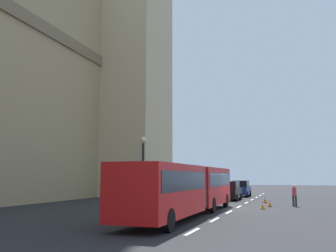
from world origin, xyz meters
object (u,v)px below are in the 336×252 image
(traffic_cone_east, at_px, (265,200))
(pedestrian_near_cones, at_px, (294,195))
(articulated_bus, at_px, (187,186))
(sedan_trailing, at_px, (241,189))
(traffic_cone_west, at_px, (263,205))
(traffic_cone_middle, at_px, (270,203))
(street_lamp, at_px, (143,166))
(sedan_lead, at_px, (230,191))

(traffic_cone_east, height_order, pedestrian_near_cones, pedestrian_near_cones)
(articulated_bus, relative_size, sedan_trailing, 3.74)
(traffic_cone_west, height_order, traffic_cone_east, same)
(traffic_cone_west, bearing_deg, sedan_trailing, 12.75)
(traffic_cone_middle, bearing_deg, sedan_trailing, 16.10)
(traffic_cone_east, distance_m, street_lamp, 12.08)
(street_lamp, bearing_deg, traffic_cone_west, -76.63)
(articulated_bus, xyz_separation_m, traffic_cone_east, (12.54, -3.60, -1.46))
(traffic_cone_middle, bearing_deg, traffic_cone_east, 9.08)
(traffic_cone_east, bearing_deg, articulated_bus, 164.00)
(pedestrian_near_cones, bearing_deg, traffic_cone_west, 146.95)
(sedan_trailing, xyz_separation_m, street_lamp, (-18.53, 4.68, 2.14))
(sedan_trailing, relative_size, pedestrian_near_cones, 2.60)
(sedan_trailing, xyz_separation_m, traffic_cone_west, (-16.53, -3.74, -0.63))
(articulated_bus, relative_size, street_lamp, 3.12)
(articulated_bus, height_order, traffic_cone_east, articulated_bus)
(articulated_bus, bearing_deg, street_lamp, 48.27)
(street_lamp, relative_size, pedestrian_near_cones, 3.12)
(traffic_cone_west, xyz_separation_m, traffic_cone_east, (6.52, 0.32, 0.00))
(sedan_lead, height_order, traffic_cone_middle, sedan_lead)
(traffic_cone_west, relative_size, traffic_cone_middle, 1.00)
(sedan_trailing, distance_m, traffic_cone_west, 16.96)
(sedan_lead, bearing_deg, traffic_cone_middle, -148.97)
(street_lamp, bearing_deg, traffic_cone_middle, -63.42)
(traffic_cone_middle, relative_size, street_lamp, 0.11)
(traffic_cone_west, relative_size, pedestrian_near_cones, 0.34)
(sedan_lead, bearing_deg, street_lamp, 158.38)
(sedan_trailing, bearing_deg, street_lamp, 165.82)
(sedan_lead, relative_size, traffic_cone_middle, 7.59)
(articulated_bus, bearing_deg, traffic_cone_middle, -26.86)
(sedan_lead, xyz_separation_m, traffic_cone_west, (-9.42, -3.90, -0.63))
(traffic_cone_middle, height_order, street_lamp, street_lamp)
(sedan_trailing, xyz_separation_m, pedestrian_near_cones, (-13.22, -5.89, -0.00))
(articulated_bus, relative_size, sedan_lead, 3.74)
(sedan_lead, relative_size, street_lamp, 0.83)
(articulated_bus, xyz_separation_m, pedestrian_near_cones, (9.33, -6.07, -0.83))
(traffic_cone_west, height_order, pedestrian_near_cones, pedestrian_near_cones)
(traffic_cone_east, height_order, street_lamp, street_lamp)
(traffic_cone_east, distance_m, pedestrian_near_cones, 4.10)
(traffic_cone_east, bearing_deg, traffic_cone_middle, -170.92)
(sedan_lead, relative_size, traffic_cone_east, 7.59)
(articulated_bus, height_order, sedan_lead, articulated_bus)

